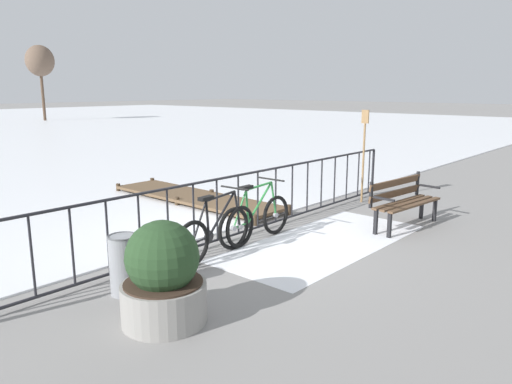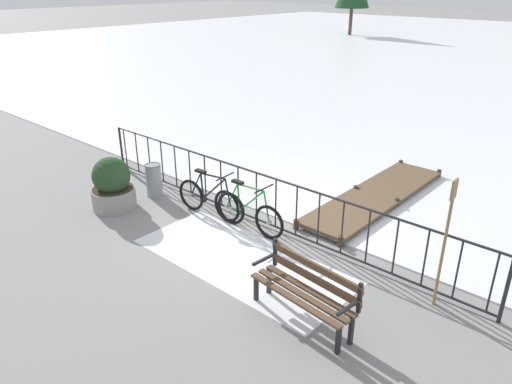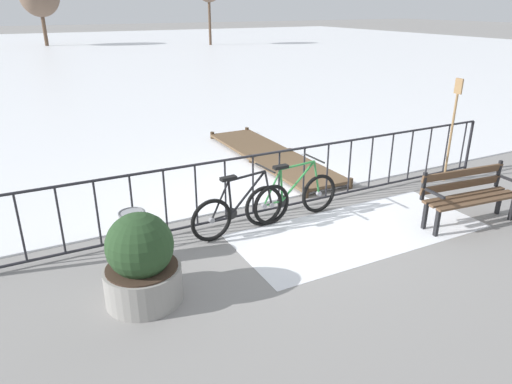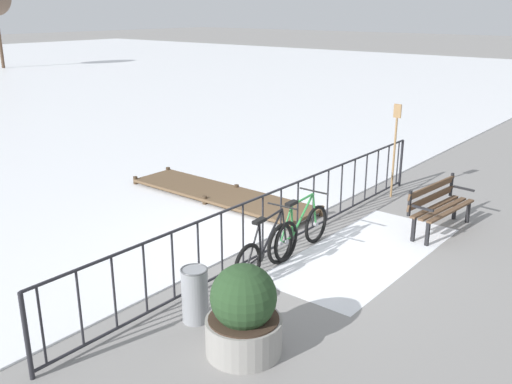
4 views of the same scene
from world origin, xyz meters
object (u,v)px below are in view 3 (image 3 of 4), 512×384
(park_bench, at_px, (468,192))
(planter_with_shrub, at_px, (141,263))
(oar_upright, at_px, (453,124))
(bicycle_second, at_px, (292,197))
(trash_bin, at_px, (134,237))
(bicycle_near_railing, at_px, (242,210))

(park_bench, bearing_deg, planter_with_shrub, 177.19)
(planter_with_shrub, bearing_deg, oar_upright, 11.15)
(bicycle_second, relative_size, oar_upright, 0.86)
(planter_with_shrub, relative_size, trash_bin, 1.51)
(planter_with_shrub, bearing_deg, park_bench, -2.81)
(bicycle_second, xyz_separation_m, planter_with_shrub, (-2.72, -1.13, 0.13))
(park_bench, distance_m, oar_upright, 2.04)
(oar_upright, bearing_deg, bicycle_near_railing, -177.55)
(oar_upright, bearing_deg, park_bench, -129.54)
(park_bench, bearing_deg, bicycle_near_railing, 158.42)
(trash_bin, distance_m, oar_upright, 6.23)
(bicycle_second, distance_m, oar_upright, 3.68)
(park_bench, bearing_deg, bicycle_second, 149.82)
(bicycle_second, distance_m, park_bench, 2.74)
(bicycle_near_railing, relative_size, park_bench, 1.04)
(trash_bin, height_order, oar_upright, oar_upright)
(trash_bin, xyz_separation_m, oar_upright, (6.18, 0.31, 0.76))
(bicycle_second, xyz_separation_m, oar_upright, (3.60, 0.12, 0.77))
(planter_with_shrub, bearing_deg, trash_bin, 81.63)
(park_bench, height_order, trash_bin, park_bench)
(bicycle_second, distance_m, trash_bin, 2.59)
(trash_bin, relative_size, oar_upright, 0.37)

